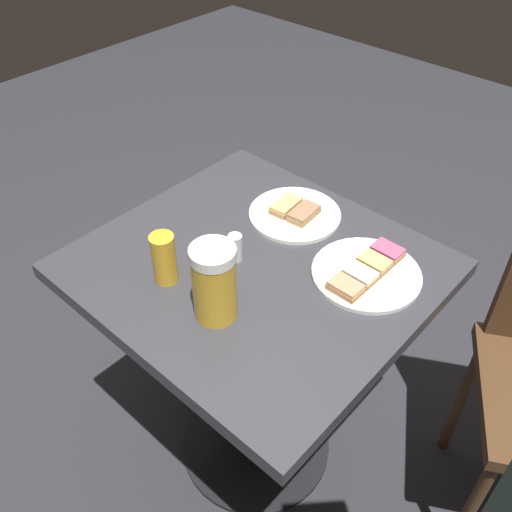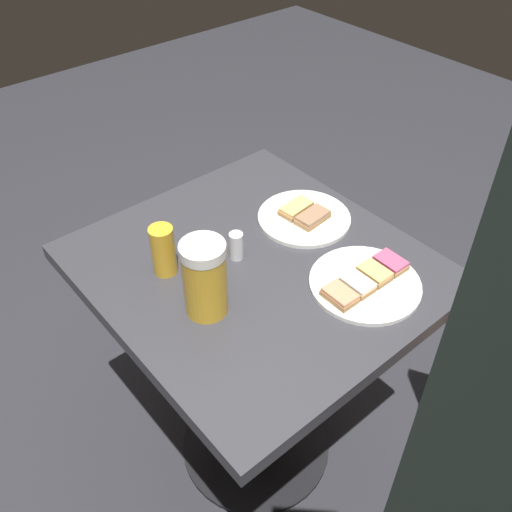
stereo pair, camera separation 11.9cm
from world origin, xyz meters
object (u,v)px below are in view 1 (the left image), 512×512
at_px(salt_shaker, 235,248).
at_px(beer_glass_small, 164,258).
at_px(beer_mug, 215,281).
at_px(plate_far, 295,213).
at_px(plate_near, 367,272).

bearing_deg(salt_shaker, beer_glass_small, 156.23).
relative_size(beer_mug, beer_glass_small, 1.44).
height_order(plate_far, beer_mug, beer_mug).
distance_m(plate_far, beer_glass_small, 0.36).
bearing_deg(salt_shaker, plate_far, 0.80).
relative_size(plate_near, salt_shaker, 3.57).
distance_m(plate_near, salt_shaker, 0.28).
xyz_separation_m(plate_far, beer_mug, (-0.35, -0.08, 0.07)).
bearing_deg(beer_glass_small, beer_mug, -88.00).
bearing_deg(plate_far, beer_mug, -166.40).
bearing_deg(beer_mug, salt_shaker, 30.39).
height_order(plate_near, plate_far, same).
bearing_deg(salt_shaker, plate_near, -58.64).
height_order(plate_near, beer_mug, beer_mug).
distance_m(plate_near, beer_glass_small, 0.42).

